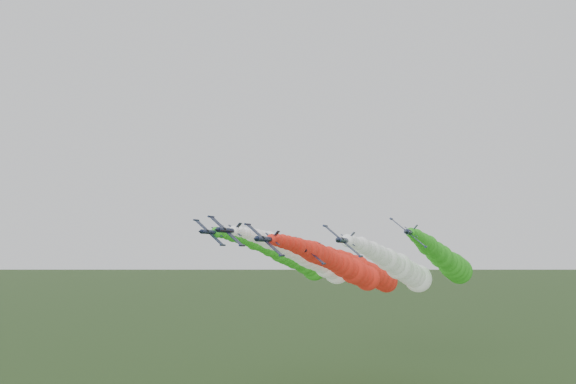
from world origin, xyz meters
name	(u,v)px	position (x,y,z in m)	size (l,w,h in m)	color
jet_lead	(343,266)	(4.66, 36.73, 32.75)	(13.56, 63.52, 15.17)	#101932
jet_inner_left	(313,259)	(-4.18, 42.23, 34.16)	(13.99, 63.95, 15.60)	#101932
jet_inner_right	(400,267)	(16.94, 44.37, 32.33)	(13.95, 63.91, 15.56)	#101932
jet_outer_left	(292,258)	(-14.22, 55.65, 34.26)	(14.13, 64.09, 15.74)	#101932
jet_outer_right	(446,260)	(27.01, 56.87, 33.79)	(13.95, 63.91, 15.56)	#101932
jet_trail	(368,271)	(6.24, 59.36, 30.64)	(13.66, 63.62, 15.27)	#101932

